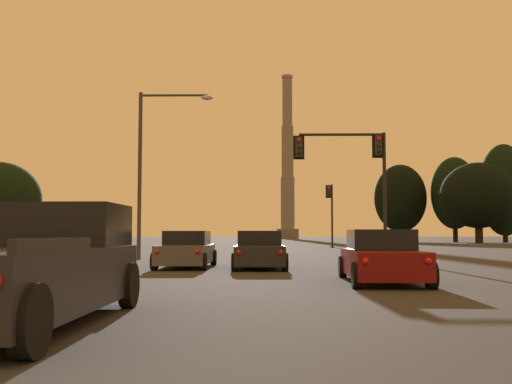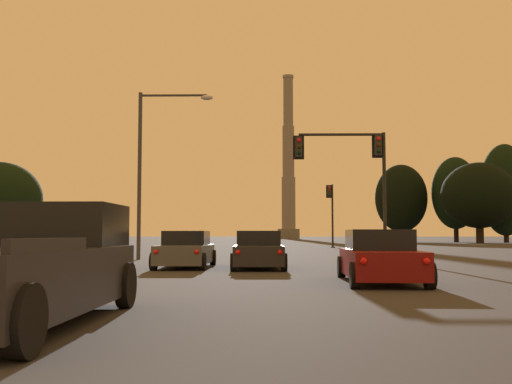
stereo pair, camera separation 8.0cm
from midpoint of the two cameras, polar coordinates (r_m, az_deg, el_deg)
sedan_left_lane_front at (r=23.67m, az=-6.71°, el=-5.54°), size 2.03×4.72×1.43m
pickup_truck_left_lane_third at (r=9.48m, az=-20.66°, el=-6.81°), size 2.23×5.52×1.82m
sedan_center_lane_front at (r=22.96m, az=0.24°, el=-5.61°), size 2.04×4.73×1.43m
sedan_right_lane_second at (r=16.62m, az=11.72°, el=-6.14°), size 2.17×4.77×1.43m
traffic_light_overhead_right at (r=31.14m, az=9.35°, el=2.76°), size 4.86×0.50×6.52m
traffic_light_far_right at (r=57.87m, az=7.09°, el=-1.34°), size 0.78×0.50×6.06m
street_lamp at (r=31.33m, az=-9.92°, el=3.48°), size 3.88×0.36×8.63m
smokestack at (r=160.21m, az=3.01°, el=1.73°), size 5.83×5.83×44.08m
treeline_center_right at (r=98.92m, az=13.56°, el=-0.58°), size 8.30×7.47×12.47m
treeline_far_right at (r=92.55m, az=20.37°, el=-0.30°), size 10.81×9.73×11.69m
treeline_left_mid at (r=97.20m, az=22.54°, el=0.19°), size 7.38×6.64×14.85m
treeline_center_left at (r=99.27m, az=18.36°, el=-0.10°), size 7.34×6.61×13.45m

